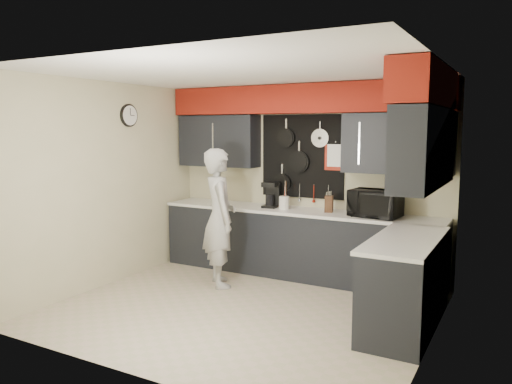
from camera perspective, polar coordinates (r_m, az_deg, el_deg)
The scene contains 10 objects.
ground at distance 5.75m, azimuth -1.48°, elevation -13.17°, with size 4.00×4.00×0.00m, color #BAA690.
back_wall_assembly at distance 6.81m, azimuth 5.37°, elevation 7.25°, with size 4.00×0.36×2.60m.
right_wall_assembly at distance 4.99m, azimuth 18.89°, elevation 6.14°, with size 0.36×3.50×2.60m.
left_wall_assembly at distance 6.67m, azimuth -16.44°, elevation 1.17°, with size 0.05×3.50×2.60m.
base_cabinets at distance 6.39m, azimuth 7.51°, elevation -6.84°, with size 3.95×2.20×0.92m.
microwave at distance 6.35m, azimuth 13.47°, elevation -1.28°, with size 0.60×0.41×0.33m, color black.
knife_block at distance 6.58m, azimuth 8.34°, elevation -1.37°, with size 0.10×0.10×0.22m, color #331C10.
utensil_crock at distance 6.79m, azimuth 3.22°, elevation -1.21°, with size 0.14×0.14×0.18m, color white.
coffee_maker at distance 6.94m, azimuth 1.76°, elevation -0.23°, with size 0.23×0.26×0.36m.
person at distance 6.37m, azimuth -4.19°, elevation -2.95°, with size 0.64×0.42×1.76m, color #B8B8B5.
Camera 1 is at (2.71, -4.65, 2.00)m, focal length 35.00 mm.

